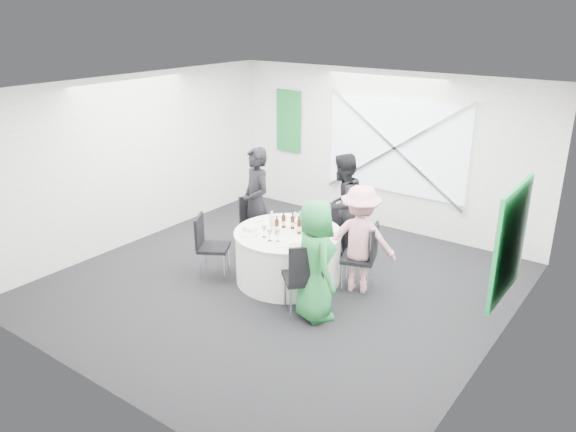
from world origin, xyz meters
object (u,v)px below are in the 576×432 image
Objects in this scene: person_woman_green at (315,260)px; person_woman_pink at (360,239)px; chair_back_left at (254,220)px; person_man_back_left at (256,202)px; person_man_back at (342,205)px; green_water_bottle at (300,224)px; chair_back at (331,226)px; chair_front_right at (304,274)px; chair_back_right at (365,252)px; chair_front_left at (208,241)px; banquet_table at (288,256)px; clear_water_bottle at (272,223)px.

person_woman_pink is at bearing -59.74° from person_woman_green.
chair_back_left is 0.52× the size of person_man_back_left.
chair_back_left is 0.55× the size of person_man_back.
person_man_back_left reaches higher than chair_back_left.
person_woman_pink reaches higher than green_water_bottle.
chair_back_left is at bearing -148.96° from chair_back.
chair_front_right is at bearing -98.07° from chair_back_left.
chair_back_right reaches higher than chair_front_left.
banquet_table is 1.20m from chair_back_left.
chair_back is 2.04m from chair_front_left.
chair_back_left reaches higher than banquet_table.
person_man_back is at bearing -153.32° from chair_back_right.
banquet_table is 1.01× the size of person_woman_pink.
person_man_back_left is at bearing -47.38° from person_man_back.
clear_water_bottle reaches higher than chair_front_left.
chair_back_left is at bearing 5.10° from person_woman_green.
person_man_back_left reaches higher than person_woman_pink.
person_woman_pink is 0.98m from person_woman_green.
chair_back_left is 2.08m from person_woman_pink.
person_woman_green is at bearing 169.12° from chair_front_right.
chair_front_right is at bearing 24.43° from person_man_back.
person_man_back_left is at bearing -22.30° from person_woman_pink.
chair_back_left is 0.60× the size of person_woman_pink.
chair_back_right is 1.30m from person_man_back.
chair_front_right is 2.10m from person_man_back.
person_man_back reaches higher than chair_back.
chair_front_right is 3.26× the size of green_water_bottle.
chair_back is at bearing -61.00° from chair_front_left.
chair_back is 2.63× the size of green_water_bottle.
chair_back is at bearing 79.74° from clear_water_bottle.
person_man_back is at bearing 89.75° from green_water_bottle.
person_woman_green is at bearing 28.17° from person_man_back.
person_woman_pink is (2.06, -0.18, 0.23)m from chair_back_left.
person_woman_green reaches higher than chair_front_left.
person_woman_pink is at bearing 15.89° from green_water_bottle.
clear_water_bottle is (-0.36, -0.19, -0.01)m from green_water_bottle.
person_man_back reaches higher than green_water_bottle.
chair_front_right is at bearing 71.93° from person_woman_green.
chair_back_left is at bearing 154.17° from banquet_table.
chair_back_left is (-1.08, -0.63, 0.06)m from chair_back.
person_woman_green reaches higher than green_water_bottle.
person_man_back reaches higher than chair_back_left.
green_water_bottle is at bearing -89.59° from chair_front_left.
clear_water_bottle is at bearing -8.30° from person_man_back.
chair_back_left is at bearing -81.04° from chair_front_right.
person_woman_green reaches higher than clear_water_bottle.
chair_front_left is (0.04, -1.12, 0.01)m from chair_back_left.
chair_front_left is at bearing -25.53° from person_man_back.
chair_front_right is at bearing -32.23° from clear_water_bottle.
chair_front_right is 1.09m from person_woman_pink.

